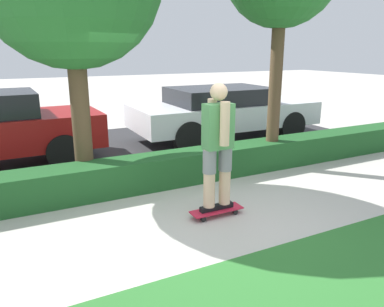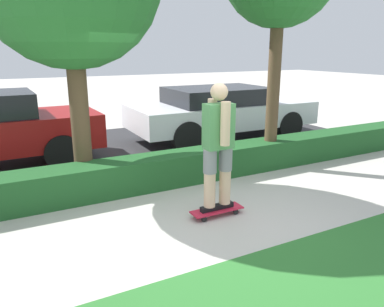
% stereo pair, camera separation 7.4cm
% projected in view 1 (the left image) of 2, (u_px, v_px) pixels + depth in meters
% --- Properties ---
extents(ground_plane, '(60.00, 60.00, 0.00)m').
position_uv_depth(ground_plane, '(206.00, 221.00, 5.18)').
color(ground_plane, '#BCB7AD').
extents(street_asphalt, '(12.66, 5.00, 0.01)m').
position_uv_depth(street_asphalt, '(119.00, 150.00, 8.78)').
color(street_asphalt, '#2D2D30').
rests_on(street_asphalt, ground_plane).
extents(hedge_row, '(12.66, 0.60, 0.54)m').
position_uv_depth(hedge_row, '(161.00, 170.00, 6.48)').
color(hedge_row, '#1E5123').
rests_on(hedge_row, ground_plane).
extents(skateboard, '(0.77, 0.24, 0.10)m').
position_uv_depth(skateboard, '(217.00, 211.00, 5.32)').
color(skateboard, red).
rests_on(skateboard, ground_plane).
extents(skater_person, '(0.51, 0.46, 1.77)m').
position_uv_depth(skater_person, '(218.00, 145.00, 5.06)').
color(skater_person, black).
rests_on(skater_person, skateboard).
extents(parked_car_middle, '(4.82, 2.07, 1.36)m').
position_uv_depth(parked_car_middle, '(223.00, 111.00, 9.73)').
color(parked_car_middle, silver).
rests_on(parked_car_middle, ground_plane).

